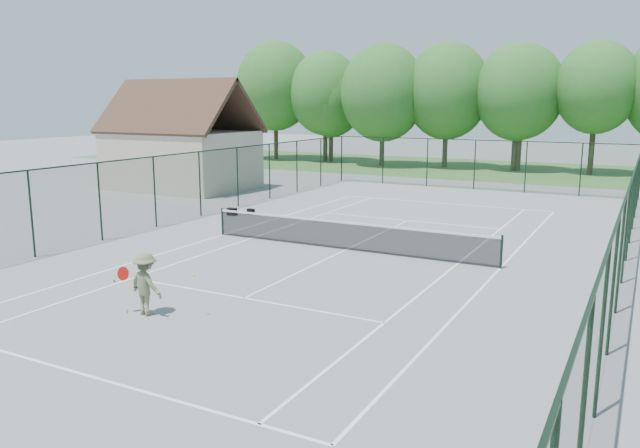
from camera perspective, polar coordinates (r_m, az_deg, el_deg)
The scene contains 10 objects.
ground at distance 22.55m, azimuth 2.39°, elevation -2.38°, with size 140.00×140.00×0.00m, color gray.
grass_far at distance 50.95m, azimuth 17.23°, elevation 4.69°, with size 80.00×16.00×0.01m, color #497A36.
court_lines at distance 22.55m, azimuth 2.39°, elevation -2.37°, with size 11.05×23.85×0.01m.
tennis_net at distance 22.43m, azimuth 2.40°, elevation -0.95°, with size 11.08×0.08×1.10m.
fence_enclosure at distance 22.24m, azimuth 2.42°, elevation 1.53°, with size 18.05×36.05×3.02m.
utility_building at distance 39.25m, azimuth -12.60°, elevation 7.72°, with size 8.60×6.27×6.63m.
tree_line_far at distance 50.68m, azimuth 17.62°, elevation 11.43°, with size 39.40×6.40×9.70m.
sports_bag_a at distance 29.61m, azimuth -8.05°, elevation 1.12°, with size 0.44×0.26×0.35m, color black.
sports_bag_b at distance 29.78m, azimuth -6.35°, elevation 1.14°, with size 0.35×0.21×0.27m, color black.
tennis_player at distance 16.19m, azimuth -15.64°, elevation -5.31°, with size 2.11×0.94×1.59m.
Camera 1 is at (9.47, -19.78, 5.25)m, focal length 35.00 mm.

